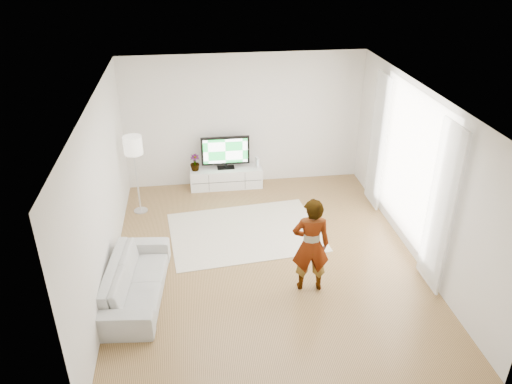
{
  "coord_description": "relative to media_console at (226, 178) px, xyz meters",
  "views": [
    {
      "loc": [
        -1.09,
        -6.85,
        4.91
      ],
      "look_at": [
        -0.11,
        0.4,
        1.07
      ],
      "focal_mm": 35.0,
      "sensor_mm": 36.0,
      "label": 1
    }
  ],
  "objects": [
    {
      "name": "sofa",
      "position": [
        -1.63,
        -3.46,
        0.08
      ],
      "size": [
        0.97,
        2.06,
        0.58
      ],
      "primitive_type": "imported",
      "rotation": [
        0.0,
        0.0,
        1.47
      ],
      "color": "#B0B0AB",
      "rests_on": "floor"
    },
    {
      "name": "television",
      "position": [
        -0.0,
        0.03,
        0.6
      ],
      "size": [
        1.02,
        0.2,
        0.71
      ],
      "color": "black",
      "rests_on": "media_console"
    },
    {
      "name": "wall_right",
      "position": [
        2.93,
        -2.76,
        1.18
      ],
      "size": [
        0.02,
        6.0,
        2.8
      ],
      "primitive_type": "cube",
      "color": "silver",
      "rests_on": "floor"
    },
    {
      "name": "floor_lamp",
      "position": [
        -1.77,
        -0.83,
        1.11
      ],
      "size": [
        0.35,
        0.35,
        1.57
      ],
      "color": "silver",
      "rests_on": "floor"
    },
    {
      "name": "floor",
      "position": [
        0.43,
        -2.76,
        -0.22
      ],
      "size": [
        6.0,
        6.0,
        0.0
      ],
      "primitive_type": "plane",
      "color": "#A67B4B",
      "rests_on": "ground"
    },
    {
      "name": "ceiling",
      "position": [
        0.43,
        -2.76,
        2.58
      ],
      "size": [
        6.0,
        6.0,
        0.0
      ],
      "primitive_type": "plane",
      "color": "white",
      "rests_on": "wall_back"
    },
    {
      "name": "wall_front",
      "position": [
        0.43,
        -5.76,
        1.18
      ],
      "size": [
        5.0,
        0.02,
        2.8
      ],
      "primitive_type": "cube",
      "color": "silver",
      "rests_on": "floor"
    },
    {
      "name": "potted_plant",
      "position": [
        -0.65,
        0.0,
        0.39
      ],
      "size": [
        0.21,
        0.21,
        0.36
      ],
      "primitive_type": "imported",
      "rotation": [
        0.0,
        0.0,
        0.07
      ],
      "color": "#3F7238",
      "rests_on": "media_console"
    },
    {
      "name": "game_console",
      "position": [
        0.67,
        -0.0,
        0.32
      ],
      "size": [
        0.08,
        0.16,
        0.21
      ],
      "rotation": [
        0.0,
        0.0,
        0.22
      ],
      "color": "white",
      "rests_on": "media_console"
    },
    {
      "name": "player",
      "position": [
        0.98,
        -3.62,
        0.57
      ],
      "size": [
        0.6,
        0.43,
        1.55
      ],
      "primitive_type": "imported",
      "rotation": [
        0.0,
        0.0,
        3.04
      ],
      "color": "#334772",
      "rests_on": "rug"
    },
    {
      "name": "window",
      "position": [
        2.91,
        -2.46,
        1.23
      ],
      "size": [
        0.01,
        2.6,
        2.5
      ],
      "primitive_type": "cube",
      "color": "white",
      "rests_on": "wall_right"
    },
    {
      "name": "media_console",
      "position": [
        0.0,
        0.0,
        0.0
      ],
      "size": [
        1.53,
        0.44,
        0.43
      ],
      "color": "white",
      "rests_on": "floor"
    },
    {
      "name": "curtain_far",
      "position": [
        2.83,
        -1.16,
        1.13
      ],
      "size": [
        0.04,
        0.7,
        2.6
      ],
      "primitive_type": "cube",
      "color": "white",
      "rests_on": "floor"
    },
    {
      "name": "wall_back",
      "position": [
        0.43,
        0.24,
        1.18
      ],
      "size": [
        5.0,
        0.02,
        2.8
      ],
      "primitive_type": "cube",
      "color": "silver",
      "rests_on": "floor"
    },
    {
      "name": "rug",
      "position": [
        0.18,
        -1.9,
        -0.21
      ],
      "size": [
        2.87,
        2.19,
        0.01
      ],
      "primitive_type": "cube",
      "rotation": [
        0.0,
        0.0,
        0.1
      ],
      "color": "beige",
      "rests_on": "floor"
    },
    {
      "name": "wall_left",
      "position": [
        -2.07,
        -2.76,
        1.18
      ],
      "size": [
        0.02,
        6.0,
        2.8
      ],
      "primitive_type": "cube",
      "color": "silver",
      "rests_on": "floor"
    },
    {
      "name": "curtain_near",
      "position": [
        2.83,
        -3.76,
        1.13
      ],
      "size": [
        0.04,
        0.7,
        2.6
      ],
      "primitive_type": "cube",
      "color": "white",
      "rests_on": "floor"
    }
  ]
}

